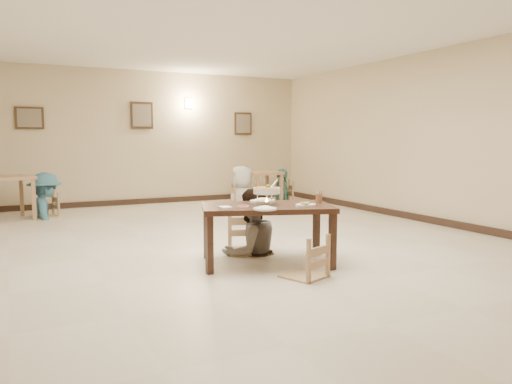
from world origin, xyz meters
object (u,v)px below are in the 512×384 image
bg_chair_lr (45,194)px  bg_table_right (262,178)px  main_table (267,212)px  bg_diner_b (44,172)px  bg_chair_rr (282,182)px  bg_diner_c (242,166)px  chair_far (247,213)px  main_diner (251,189)px  chair_near (304,237)px  curry_warmer (267,191)px  bg_diner_d (282,168)px  drink_glass (319,197)px  bg_chair_rl (242,185)px  bg_table_left (7,184)px

bg_chair_lr → bg_table_right: bearing=77.6°
main_table → bg_diner_b: size_ratio=0.99×
main_table → bg_chair_rr: bearing=77.7°
main_table → bg_diner_c: bg_diner_c is taller
chair_far → bg_chair_lr: bearing=133.6°
bg_table_right → bg_diner_b: bearing=179.1°
main_diner → bg_diner_b: size_ratio=0.98×
bg_diner_b → main_table: bearing=-164.1°
chair_far → chair_near: chair_far is taller
main_diner → bg_diner_b: bg_diner_b is taller
bg_table_right → bg_diner_b: 4.57m
main_diner → curry_warmer: 0.58m
bg_diner_b → bg_table_right: bearing=-97.7°
curry_warmer → bg_diner_d: (3.00, 4.98, -0.07)m
main_table → bg_chair_lr: 5.44m
chair_far → bg_diner_c: bearing=83.3°
main_diner → drink_glass: main_diner is taller
chair_near → bg_chair_rl: bg_chair_rl is taller
chair_far → curry_warmer: bearing=-77.1°
bg_chair_rr → bg_diner_c: size_ratio=0.55×
curry_warmer → bg_diner_b: size_ratio=0.21×
bg_table_right → main_table: bearing=-116.5°
main_table → curry_warmer: (0.01, 0.03, 0.24)m
chair_near → bg_diner_c: (1.82, 5.54, 0.45)m
chair_near → chair_far: bearing=-109.0°
chair_far → bg_diner_d: bg_diner_d is taller
bg_diner_b → bg_diner_c: size_ratio=0.97×
bg_chair_rr → bg_table_right: bearing=-68.2°
bg_chair_lr → bg_diner_b: bg_diner_b is taller
main_diner → chair_far: bearing=-77.9°
bg_chair_lr → bg_diner_c: bearing=76.3°
bg_chair_rl → bg_chair_rr: (1.10, 0.14, 0.03)m
bg_diner_b → bg_diner_c: bg_diner_c is taller
bg_chair_rl → bg_diner_b: size_ratio=0.54×
drink_glass → bg_chair_lr: (-2.73, 5.14, -0.33)m
bg_table_left → bg_table_right: size_ratio=1.27×
bg_chair_rr → bg_diner_c: 1.17m
bg_chair_rr → bg_diner_d: (0.00, 0.00, 0.31)m
chair_far → bg_chair_lr: size_ratio=1.17×
drink_glass → bg_diner_b: bearing=118.0°
main_diner → bg_table_right: (2.38, 4.34, -0.23)m
bg_chair_rl → bg_chair_rr: bearing=-69.3°
bg_table_left → main_diner: bearing=-57.2°
chair_near → bg_chair_lr: size_ratio=0.98×
main_diner → bg_table_left: main_diner is taller
main_diner → bg_chair_rl: bearing=-119.9°
chair_far → bg_chair_rl: chair_far is taller
bg_table_left → bg_chair_rr: 5.74m
chair_far → bg_chair_rl: bearing=83.3°
bg_table_left → bg_chair_rl: (4.64, -0.11, -0.21)m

